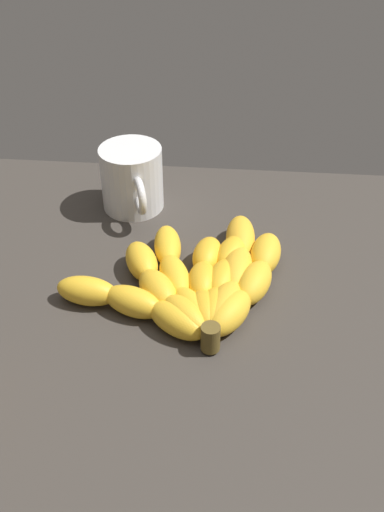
# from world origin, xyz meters

# --- Properties ---
(ground_plane) EXTENTS (0.88, 0.60, 0.05)m
(ground_plane) POSITION_xyz_m (0.00, 0.00, -0.02)
(ground_plane) COLOR #38332D
(banana_bunch) EXTENTS (0.26, 0.22, 0.04)m
(banana_bunch) POSITION_xyz_m (-0.03, 0.02, 0.02)
(banana_bunch) COLOR gold
(banana_bunch) RESTS_ON ground_plane
(coffee_mug) EXTENTS (0.08, 0.12, 0.09)m
(coffee_mug) POSITION_xyz_m (-0.14, 0.19, 0.04)
(coffee_mug) COLOR silver
(coffee_mug) RESTS_ON ground_plane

